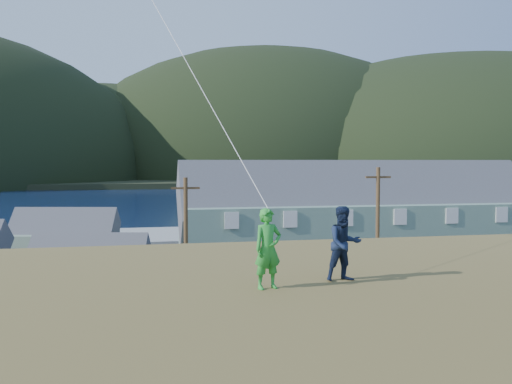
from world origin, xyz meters
TOP-DOWN VIEW (x-y plane):
  - ground at (0.00, 0.00)m, footprint 900.00×900.00m
  - grass_strip at (0.00, -2.00)m, footprint 110.00×8.00m
  - waterfront_lot at (0.00, 17.00)m, footprint 72.00×36.00m
  - wharf at (-6.00, 40.00)m, footprint 26.00×14.00m
  - far_shore at (0.00, 330.00)m, footprint 900.00×320.00m
  - far_hills at (35.59, 279.38)m, footprint 760.00×265.00m
  - lodge at (17.88, 20.50)m, footprint 34.00×9.70m
  - shed_white at (-5.94, 7.53)m, footprint 8.56×6.57m
  - shed_palegreen_far at (-9.58, 25.35)m, footprint 10.70×7.46m
  - utility_poles at (-3.05, 1.50)m, footprint 32.05×0.24m
  - parked_cars at (-7.53, 22.57)m, footprint 19.77×11.23m
  - kite_flyer_green at (-0.08, -19.28)m, footprint 0.69×0.54m
  - kite_flyer_navy at (1.72, -18.88)m, footprint 0.86×0.70m

SIDE VIEW (x-z plane):
  - ground at x=0.00m, z-range 0.00..0.00m
  - grass_strip at x=0.00m, z-range 0.00..0.10m
  - waterfront_lot at x=0.00m, z-range 0.00..0.12m
  - wharf at x=-6.00m, z-range 0.00..0.90m
  - parked_cars at x=-7.53m, z-range 0.09..1.59m
  - far_shore at x=0.00m, z-range 0.00..2.00m
  - far_hills at x=35.59m, z-range -69.50..73.50m
  - shed_white at x=-5.94m, z-range -0.70..5.41m
  - shed_palegreen_far at x=-9.58m, z-range -0.76..5.80m
  - lodge at x=17.88m, z-range -1.38..10.56m
  - utility_poles at x=-3.05m, z-range 0.01..9.40m
  - kite_flyer_navy at x=1.72m, z-range 7.20..8.84m
  - kite_flyer_green at x=-0.08m, z-range 7.20..8.85m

